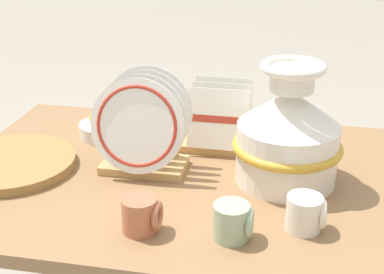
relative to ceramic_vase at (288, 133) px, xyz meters
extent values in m
cube|color=olive|center=(-0.25, -0.02, -0.15)|extent=(1.30, 0.85, 0.03)
cylinder|color=olive|center=(-0.85, 0.36, -0.47)|extent=(0.06, 0.06, 0.61)
cylinder|color=white|center=(0.00, 0.00, -0.05)|extent=(0.26, 0.26, 0.16)
cone|color=white|center=(0.00, 0.00, 0.07)|extent=(0.26, 0.26, 0.09)
cylinder|color=white|center=(0.00, 0.00, 0.14)|extent=(0.11, 0.11, 0.06)
torus|color=white|center=(0.00, 0.00, 0.17)|extent=(0.16, 0.16, 0.02)
torus|color=gold|center=(0.00, 0.00, -0.04)|extent=(0.28, 0.28, 0.02)
cube|color=tan|center=(-0.38, -0.01, -0.12)|extent=(0.23, 0.13, 0.02)
cylinder|color=tan|center=(-0.46, 0.04, -0.08)|extent=(0.01, 0.01, 0.07)
cylinder|color=tan|center=(-0.30, 0.04, -0.08)|extent=(0.01, 0.01, 0.07)
cylinder|color=white|center=(-0.38, -0.06, 0.02)|extent=(0.25, 0.07, 0.24)
torus|color=#B23323|center=(-0.38, -0.07, 0.02)|extent=(0.21, 0.06, 0.21)
cylinder|color=white|center=(-0.38, -0.03, 0.02)|extent=(0.25, 0.07, 0.24)
cylinder|color=white|center=(-0.38, 0.01, 0.02)|extent=(0.25, 0.07, 0.24)
cylinder|color=white|center=(-0.38, 0.04, 0.02)|extent=(0.25, 0.07, 0.24)
cube|color=tan|center=(-0.20, 0.17, -0.12)|extent=(0.23, 0.13, 0.02)
cylinder|color=tan|center=(-0.28, 0.22, -0.08)|extent=(0.01, 0.01, 0.07)
cylinder|color=tan|center=(-0.12, 0.22, -0.08)|extent=(0.01, 0.01, 0.07)
cube|color=white|center=(-0.20, 0.11, -0.02)|extent=(0.17, 0.05, 0.17)
cube|color=white|center=(-0.20, 0.17, -0.02)|extent=(0.17, 0.05, 0.17)
cube|color=white|center=(-0.20, 0.22, -0.02)|extent=(0.17, 0.05, 0.17)
cube|color=#B23323|center=(-0.20, 0.11, -0.02)|extent=(0.15, 0.01, 0.02)
cylinder|color=olive|center=(-0.74, -0.08, -0.13)|extent=(0.34, 0.34, 0.01)
cylinder|color=olive|center=(-0.74, -0.08, -0.12)|extent=(0.34, 0.34, 0.01)
cylinder|color=olive|center=(-0.74, -0.08, -0.11)|extent=(0.34, 0.34, 0.01)
cylinder|color=#9EB28E|center=(-0.11, -0.29, -0.09)|extent=(0.08, 0.08, 0.08)
torus|color=#9EB28E|center=(-0.07, -0.29, -0.09)|extent=(0.01, 0.07, 0.07)
cylinder|color=#B76647|center=(-0.31, -0.30, -0.09)|extent=(0.08, 0.08, 0.08)
torus|color=#B76647|center=(-0.27, -0.30, -0.09)|extent=(0.01, 0.07, 0.07)
cylinder|color=silver|center=(0.05, -0.23, -0.09)|extent=(0.08, 0.08, 0.08)
torus|color=silver|center=(0.09, -0.23, -0.09)|extent=(0.01, 0.07, 0.07)
cylinder|color=white|center=(-0.56, 0.18, -0.11)|extent=(0.16, 0.16, 0.04)
sphere|color=gold|center=(-0.58, 0.18, -0.07)|extent=(0.05, 0.05, 0.05)
sphere|color=gold|center=(-0.54, 0.20, -0.07)|extent=(0.05, 0.05, 0.05)
sphere|color=gold|center=(-0.56, 0.16, -0.07)|extent=(0.05, 0.05, 0.05)
camera|label=1|loc=(0.00, -1.27, 0.54)|focal=50.00mm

